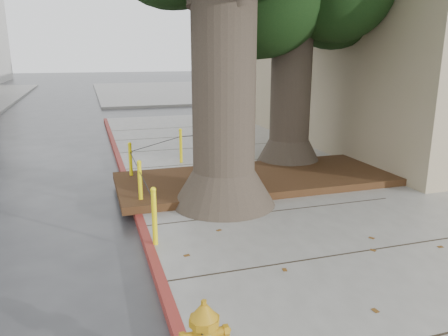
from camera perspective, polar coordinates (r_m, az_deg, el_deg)
The scene contains 9 objects.
ground at distance 6.62m, azimuth 9.75°, elevation -13.04°, with size 140.00×140.00×0.00m, color #28282B.
sidewalk_far at distance 36.37m, azimuth -3.50°, elevation 10.08°, with size 16.00×20.00×0.15m, color slate.
curb_red at distance 8.27m, azimuth -10.98°, elevation -6.70°, with size 0.14×26.00×0.16m, color maroon.
planter_bed at distance 10.19m, azimuth 4.40°, elevation -1.41°, with size 6.40×2.60×0.16m, color black.
building_side_white at distance 36.41m, azimuth 14.19°, elevation 16.65°, with size 10.00×10.00×9.00m, color silver.
building_side_grey at distance 44.76m, azimuth 17.04°, elevation 17.97°, with size 12.00×14.00×12.00m, color slate.
bollard_ring at distance 10.03m, azimuth -5.99°, elevation 0.85°, with size 3.79×5.39×0.95m.
car_silver at distance 24.82m, azimuth 4.20°, elevation 8.97°, with size 1.31×3.26×1.11m, color #96979B.
car_red at distance 26.96m, azimuth 13.00°, elevation 9.05°, with size 1.12×3.22×1.06m, color maroon.
Camera 1 is at (-2.77, -5.17, 3.07)m, focal length 35.00 mm.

